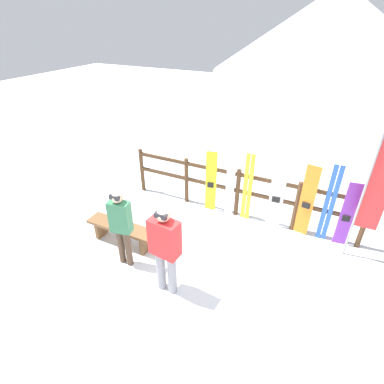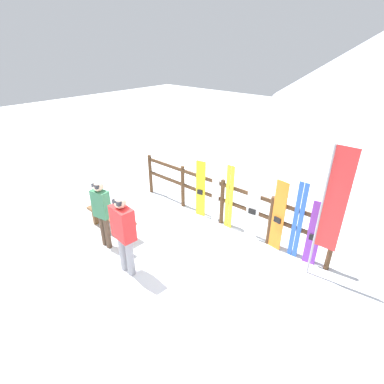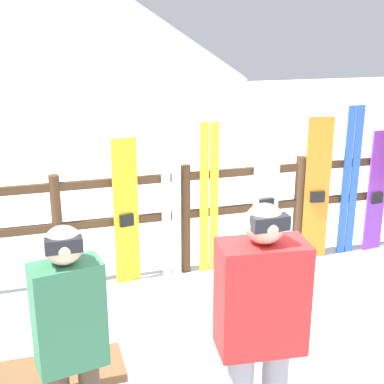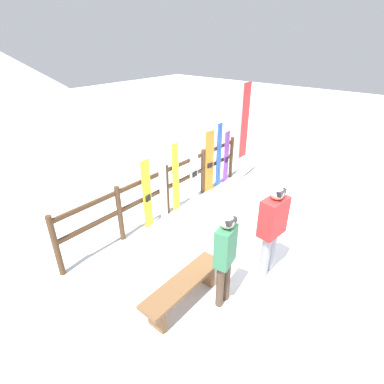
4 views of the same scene
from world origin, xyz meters
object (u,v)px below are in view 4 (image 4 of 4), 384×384
object	(u,v)px
bench	(183,287)
snowboard_yellow	(147,195)
snowboard_orange	(209,162)
snowboard_purple	(226,157)
person_plaid_green	(225,254)
rental_flag	(243,127)
ski_pair_yellow	(176,178)
person_red	(272,226)
snowboard_white	(194,171)
ski_pair_white	(163,183)
ski_pair_blue	(219,156)

from	to	relation	value
bench	snowboard_yellow	bearing A→B (deg)	60.24
snowboard_yellow	snowboard_orange	xyz separation A→B (m)	(2.08, 0.00, 0.05)
snowboard_orange	snowboard_purple	xyz separation A→B (m)	(0.76, -0.00, -0.09)
bench	person_plaid_green	bearing A→B (deg)	-46.61
snowboard_yellow	rental_flag	size ratio (longest dim) A/B	0.57
bench	snowboard_orange	world-z (taller)	snowboard_orange
snowboard_yellow	ski_pair_yellow	world-z (taller)	ski_pair_yellow
person_red	snowboard_purple	xyz separation A→B (m)	(2.54, 2.55, -0.24)
ski_pair_yellow	snowboard_white	bearing A→B (deg)	-0.31
snowboard_yellow	ski_pair_yellow	xyz separation A→B (m)	(0.86, 0.00, 0.06)
snowboard_yellow	snowboard_orange	distance (m)	2.08
ski_pair_white	snowboard_white	distance (m)	1.03
ski_pair_white	snowboard_orange	bearing A→B (deg)	-0.12
ski_pair_white	ski_pair_yellow	distance (m)	0.40
bench	ski_pair_white	bearing A→B (deg)	51.06
bench	ski_pair_yellow	bearing A→B (deg)	44.59
bench	person_plaid_green	world-z (taller)	person_plaid_green
person_red	ski_pair_white	bearing A→B (deg)	86.49
ski_pair_yellow	snowboard_purple	bearing A→B (deg)	-0.10
person_red	person_plaid_green	distance (m)	1.02
ski_pair_yellow	rental_flag	xyz separation A→B (m)	(2.22, -0.30, 0.73)
snowboard_white	snowboard_yellow	bearing A→B (deg)	-180.00
bench	ski_pair_blue	distance (m)	4.11
person_plaid_green	bench	bearing A→B (deg)	133.39
ski_pair_yellow	ski_pair_blue	distance (m)	1.64
bench	ski_pair_blue	bearing A→B (deg)	28.23
snowboard_orange	ski_pair_white	bearing A→B (deg)	179.88
ski_pair_yellow	ski_pair_blue	world-z (taller)	ski_pair_blue
ski_pair_yellow	snowboard_purple	size ratio (longest dim) A/B	1.14
snowboard_yellow	snowboard_white	size ratio (longest dim) A/B	0.97
ski_pair_white	snowboard_white	bearing A→B (deg)	-0.19
bench	person_red	size ratio (longest dim) A/B	0.90
person_plaid_green	snowboard_orange	world-z (taller)	snowboard_orange
person_red	snowboard_white	xyz separation A→B (m)	(1.19, 2.55, -0.18)
snowboard_orange	snowboard_purple	size ratio (longest dim) A/B	1.13
person_plaid_green	ski_pair_yellow	distance (m)	2.82
bench	snowboard_purple	distance (m)	4.41
ski_pair_white	ski_pair_yellow	bearing A→B (deg)	0.00
person_plaid_green	snowboard_orange	size ratio (longest dim) A/B	0.98
snowboard_yellow	ski_pair_white	distance (m)	0.47
person_plaid_green	ski_pair_white	size ratio (longest dim) A/B	0.93
person_plaid_green	ski_pair_white	distance (m)	2.62
ski_pair_yellow	ski_pair_white	bearing A→B (deg)	180.00
ski_pair_yellow	rental_flag	bearing A→B (deg)	-7.67
person_plaid_green	snowboard_white	bearing A→B (deg)	47.08
bench	ski_pair_white	xyz separation A→B (m)	(1.56, 1.93, 0.50)
ski_pair_yellow	snowboard_purple	distance (m)	1.99
person_red	snowboard_yellow	world-z (taller)	person_red
person_plaid_green	snowboard_yellow	xyz separation A→B (m)	(0.70, 2.35, -0.18)
snowboard_purple	rental_flag	bearing A→B (deg)	-51.50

